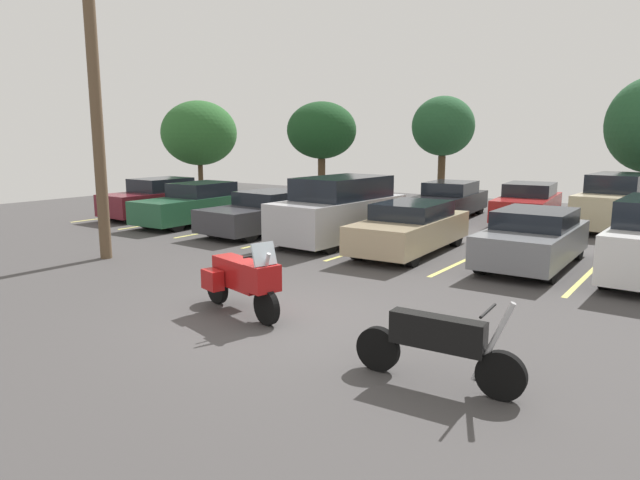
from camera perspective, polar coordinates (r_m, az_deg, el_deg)
The scene contains 17 objects.
ground at distance 10.20m, azimuth -4.88°, elevation -8.17°, with size 44.00×44.00×0.10m, color #423F3F.
motorcycle_touring at distance 10.28m, azimuth -7.78°, elevation -3.86°, with size 2.26×1.08×1.43m.
motorcycle_second at distance 7.56m, azimuth 11.81°, elevation -10.24°, with size 2.29×0.62×1.26m.
parking_stripes at distance 16.83m, azimuth 5.47°, elevation -0.60°, with size 23.62×5.11×0.01m.
car_maroon at distance 23.70m, azimuth -16.18°, elevation 4.03°, with size 1.77×4.28×1.55m.
car_green at distance 21.46m, azimuth -12.38°, elevation 3.53°, with size 1.97×4.81×1.52m.
car_charcoal at distance 19.10m, azimuth -5.49°, elevation 2.74°, with size 2.15×4.70×1.39m.
car_silver at distance 17.30m, azimuth 2.00°, elevation 3.02°, with size 2.13×4.86×1.99m.
car_tan at distance 15.90m, azimuth 9.13°, elevation 1.23°, with size 2.03×4.82×1.41m.
car_grey at distance 14.99m, azimuth 20.70°, elevation 0.16°, with size 1.87×4.38×1.42m.
car_far_black at distance 23.28m, azimuth 12.90°, elevation 3.94°, with size 2.23×5.02×1.42m.
car_far_red at distance 22.81m, azimuth 20.22°, elevation 3.47°, with size 2.26×4.93×1.46m.
car_far_champagne at distance 22.17m, azimuth 27.60°, elevation 3.37°, with size 2.07×4.70×1.93m.
utility_pole at distance 15.84m, azimuth -21.63°, elevation 12.20°, with size 0.81×1.70×7.55m.
tree_far_right at distance 29.17m, azimuth 0.16°, elevation 10.96°, with size 3.52×3.52×4.95m.
tree_far_left at distance 34.85m, azimuth -12.09°, elevation 10.48°, with size 4.45×4.45×5.31m.
tree_center_left at distance 30.56m, azimuth 12.30°, elevation 11.11°, with size 3.23×3.23×5.28m.
Camera 1 is at (6.29, -7.35, 3.18)m, focal length 31.75 mm.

